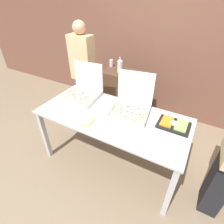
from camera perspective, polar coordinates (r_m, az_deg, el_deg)
The scene contains 11 objects.
ground_plane at distance 2.83m, azimuth 0.00°, elevation -15.25°, with size 16.00×16.00×0.00m, color #847056.
brick_wall_behind at distance 3.48m, azimuth 14.80°, elevation 21.15°, with size 10.00×0.06×2.80m.
buffet_table at distance 2.30m, azimuth 0.00°, elevation -3.19°, with size 1.94×0.89×0.86m.
pizza_box_far_left at distance 2.28m, azimuth 6.27°, elevation 2.15°, with size 0.55×0.57×0.48m.
pizza_box_far_right at distance 2.64m, azimuth -9.38°, elevation 6.64°, with size 0.51×0.53×0.47m.
paper_plate_front_right at distance 2.13m, azimuth -7.95°, elevation -3.21°, with size 0.21×0.21×0.03m.
veggie_tray at distance 2.17m, azimuth 19.50°, elevation -3.91°, with size 0.37×0.26×0.05m.
sideboard_podium at distance 3.24m, azimuth 3.68°, elevation 4.31°, with size 0.73×0.44×1.04m.
soda_bottle at distance 2.96m, azimuth 2.63°, elevation 15.05°, with size 0.09×0.09×0.28m.
soda_can_silver at distance 3.22m, azimuth -0.22°, elevation 15.66°, with size 0.07×0.07×0.12m.
person_guest_cap at distance 3.20m, azimuth -9.26°, elevation 12.13°, with size 0.40×0.22×1.81m.
Camera 1 is at (0.88, -1.57, 2.18)m, focal length 28.00 mm.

